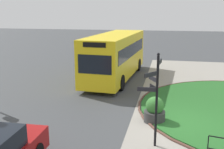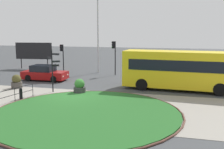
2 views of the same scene
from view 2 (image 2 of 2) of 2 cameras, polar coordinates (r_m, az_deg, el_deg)
The scene contains 15 objects.
ground at distance 20.60m, azimuth -8.42°, elevation -4.66°, with size 120.00×120.00×0.00m, color #3D3F42.
sidewalk_paving at distance 18.93m, azimuth -10.71°, elevation -5.94°, with size 32.00×8.20×0.02m, color gray.
grass_island at distance 16.43m, azimuth -5.42°, elevation -8.02°, with size 11.23×11.23×0.10m, color #235B23.
grass_kerb_ring at distance 16.43m, azimuth -5.42°, elevation -8.00°, with size 11.54×11.54×0.11m, color brown.
signpost_directional at distance 22.05m, azimuth -12.38°, elevation 1.56°, with size 1.27×0.80×3.48m.
bollard_foreground at distance 20.53m, azimuth -18.74°, elevation -3.83°, with size 0.23×0.23×0.87m.
railing_grass_edge at distance 19.94m, azimuth -19.91°, elevation -3.68°, with size 0.75×3.49×0.98m.
bus_yellow at distance 22.97m, azimuth 14.38°, elevation 1.02°, with size 9.59×3.07×3.25m.
car_near_lane at distance 27.74m, azimuth -14.09°, elevation 0.25°, with size 4.45×2.04×1.53m.
traffic_light_near at distance 32.42m, azimuth -10.54°, elevation 4.72°, with size 0.49×0.28×3.31m.
traffic_light_far at distance 29.97m, azimuth 0.44°, elevation 5.12°, with size 0.49×0.29×3.76m.
lamppost_tall at distance 31.59m, azimuth -3.00°, elevation 8.71°, with size 0.32×0.32×8.66m.
billboard_left at distance 36.47m, azimuth -16.22°, elevation 4.75°, with size 4.89×0.73×3.40m.
planter_near_signpost at distance 24.66m, azimuth -19.53°, elevation -1.50°, with size 0.92×0.92×1.19m.
planter_kerbside at distance 21.47m, azimuth -6.88°, elevation -2.60°, with size 0.95×0.95×1.17m.
Camera 2 is at (8.02, -18.33, 4.92)m, focal length 43.19 mm.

